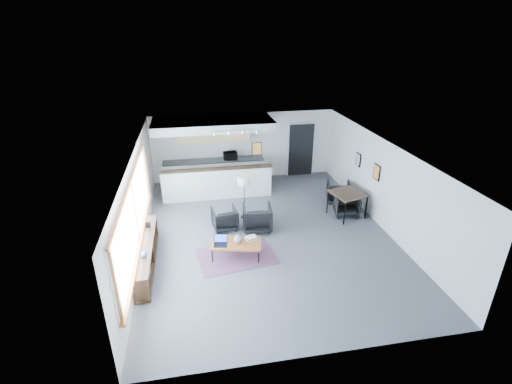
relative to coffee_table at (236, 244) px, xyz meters
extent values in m
cube|color=#4D4D4F|center=(1.03, 1.02, -0.40)|extent=(7.00, 9.00, 0.01)
cube|color=white|center=(1.03, 1.02, 2.21)|extent=(7.00, 9.00, 0.01)
cube|color=silver|center=(1.03, 5.52, 0.91)|extent=(7.00, 0.01, 2.60)
cube|color=silver|center=(1.03, -3.49, 0.91)|extent=(7.00, 0.01, 2.60)
cube|color=silver|center=(-2.48, 1.02, 0.91)|extent=(0.01, 9.00, 2.60)
cube|color=silver|center=(4.53, 1.02, 0.91)|extent=(0.01, 9.00, 2.60)
cube|color=#8CBFFF|center=(-2.44, 0.12, 1.11)|extent=(0.02, 5.80, 1.55)
cube|color=brown|center=(-2.41, 0.12, 0.31)|extent=(0.10, 5.95, 0.06)
cube|color=brown|center=(-2.42, 0.12, 1.91)|extent=(0.06, 5.95, 0.06)
cube|color=brown|center=(-2.42, -2.78, 1.11)|extent=(0.06, 0.06, 1.60)
cube|color=brown|center=(-2.42, 0.12, 1.11)|extent=(0.06, 0.06, 1.60)
cube|color=brown|center=(-2.42, 3.02, 1.11)|extent=(0.06, 0.06, 1.60)
cube|color=#342012|center=(-2.27, 0.02, 0.23)|extent=(0.35, 3.00, 0.05)
cube|color=#342012|center=(-2.27, 0.02, -0.34)|extent=(0.35, 3.00, 0.05)
cube|color=#342012|center=(-2.27, -1.43, -0.06)|extent=(0.33, 0.04, 0.55)
cube|color=#342012|center=(-2.27, 0.02, -0.06)|extent=(0.33, 0.04, 0.55)
cube|color=#342012|center=(-2.27, 1.47, -0.06)|extent=(0.33, 0.04, 0.55)
cube|color=#3359A5|center=(-2.27, -1.28, -0.22)|extent=(0.18, 0.04, 0.20)
cube|color=silver|center=(-2.27, -1.11, -0.21)|extent=(0.18, 0.04, 0.22)
cube|color=maroon|center=(-2.27, -0.94, -0.20)|extent=(0.18, 0.04, 0.24)
cube|color=#342012|center=(-2.27, -0.77, -0.22)|extent=(0.18, 0.04, 0.20)
cube|color=#3359A5|center=(-2.27, -0.60, -0.21)|extent=(0.18, 0.04, 0.22)
cube|color=silver|center=(-2.27, -0.43, -0.20)|extent=(0.18, 0.04, 0.24)
cube|color=maroon|center=(-2.27, -0.26, -0.22)|extent=(0.18, 0.04, 0.20)
cube|color=#342012|center=(-2.27, -0.09, -0.21)|extent=(0.18, 0.04, 0.22)
cube|color=#3359A5|center=(-2.27, 0.08, -0.20)|extent=(0.18, 0.03, 0.24)
cube|color=silver|center=(-2.27, 0.25, -0.22)|extent=(0.18, 0.03, 0.20)
cube|color=maroon|center=(-2.27, 0.42, -0.21)|extent=(0.18, 0.03, 0.22)
cube|color=#342012|center=(-2.27, 0.59, -0.20)|extent=(0.18, 0.04, 0.24)
cube|color=black|center=(-2.27, 0.82, 0.34)|extent=(0.14, 0.02, 0.18)
sphere|color=#264C99|center=(-2.25, -0.58, 0.32)|extent=(0.14, 0.14, 0.14)
cube|color=white|center=(-0.17, 3.72, 0.16)|extent=(3.80, 0.25, 1.10)
cube|color=#342012|center=(-0.17, 3.72, 0.72)|extent=(3.85, 0.32, 0.04)
cube|color=white|center=(-0.17, 5.17, 0.06)|extent=(3.80, 0.60, 0.90)
cube|color=#2D2D2D|center=(-0.17, 5.17, 0.52)|extent=(3.82, 0.62, 0.04)
cube|color=tan|center=(-0.17, 5.32, 1.56)|extent=(2.80, 0.35, 0.70)
cube|color=white|center=(-0.17, 4.62, 2.06)|extent=(4.20, 1.80, 0.30)
cube|color=black|center=(1.23, 3.73, 1.36)|extent=(0.35, 0.03, 0.45)
cube|color=orange|center=(1.23, 3.71, 1.36)|extent=(0.30, 0.01, 0.40)
cube|color=black|center=(3.33, 5.44, 0.66)|extent=(1.00, 0.12, 2.10)
cube|color=white|center=(2.81, 5.45, 0.66)|extent=(0.06, 0.10, 2.10)
cube|color=white|center=(3.85, 5.45, 0.66)|extent=(0.06, 0.10, 2.10)
cube|color=white|center=(3.33, 5.45, 1.73)|extent=(1.10, 0.10, 0.06)
cube|color=silver|center=(0.43, 3.22, 2.17)|extent=(1.60, 0.04, 0.04)
cylinder|color=silver|center=(-0.22, 3.22, 2.09)|extent=(0.07, 0.07, 0.09)
cylinder|color=silver|center=(0.23, 3.22, 2.09)|extent=(0.07, 0.07, 0.09)
cylinder|color=silver|center=(0.68, 3.22, 2.09)|extent=(0.07, 0.07, 0.09)
cylinder|color=silver|center=(1.13, 3.22, 2.09)|extent=(0.07, 0.07, 0.09)
cube|color=black|center=(4.50, 1.42, 1.16)|extent=(0.03, 0.38, 0.48)
cube|color=orange|center=(4.48, 1.42, 1.16)|extent=(0.00, 0.32, 0.42)
cube|color=black|center=(4.50, 2.72, 1.11)|extent=(0.03, 0.34, 0.44)
cube|color=#859FC5|center=(4.48, 2.72, 1.11)|extent=(0.00, 0.28, 0.38)
cube|color=#522C40|center=(0.00, 0.00, -0.38)|extent=(2.17, 1.63, 0.01)
cube|color=brown|center=(0.00, 0.00, 0.01)|extent=(1.41, 0.96, 0.05)
cube|color=black|center=(-0.65, -0.16, -0.20)|extent=(0.04, 0.04, 0.38)
cube|color=black|center=(-0.52, 0.42, -0.20)|extent=(0.04, 0.04, 0.38)
cube|color=black|center=(0.52, -0.42, -0.20)|extent=(0.04, 0.04, 0.38)
cube|color=black|center=(0.65, 0.16, -0.20)|extent=(0.04, 0.04, 0.38)
cube|color=black|center=(-0.07, -0.29, -0.02)|extent=(1.21, 0.30, 0.03)
cube|color=black|center=(0.07, 0.29, -0.02)|extent=(1.21, 0.30, 0.03)
cube|color=black|center=(-0.42, -0.05, 0.04)|extent=(0.38, 0.30, 0.02)
cube|color=black|center=(-0.40, 0.08, 0.16)|extent=(0.35, 0.12, 0.23)
cube|color=blue|center=(-0.40, 0.07, 0.16)|extent=(0.31, 0.10, 0.19)
sphere|color=gray|center=(0.05, -0.03, 0.15)|extent=(0.24, 0.24, 0.24)
cube|color=silver|center=(0.42, 0.10, 0.05)|extent=(0.35, 0.30, 0.04)
cube|color=#3359A5|center=(0.42, 0.10, 0.08)|extent=(0.31, 0.28, 0.03)
cube|color=silver|center=(0.41, 0.08, 0.11)|extent=(0.29, 0.25, 0.03)
cube|color=#E5590C|center=(0.06, -0.18, 0.04)|extent=(0.14, 0.14, 0.01)
imported|color=black|center=(-0.15, 1.53, -0.03)|extent=(0.78, 0.74, 0.73)
imported|color=black|center=(0.80, 1.32, 0.03)|extent=(0.88, 0.84, 0.84)
cylinder|color=black|center=(0.54, 2.14, -0.38)|extent=(0.28, 0.28, 0.03)
cylinder|color=black|center=(0.54, 2.14, 0.23)|extent=(0.02, 0.02, 1.20)
cylinder|color=beige|center=(0.54, 2.14, 0.90)|extent=(0.45, 0.45, 0.27)
cube|color=#342012|center=(3.76, 1.66, 0.40)|extent=(1.20, 1.20, 0.04)
cylinder|color=black|center=(3.47, 1.12, -0.01)|extent=(0.05, 0.05, 0.77)
cylinder|color=black|center=(3.22, 1.94, -0.01)|extent=(0.05, 0.05, 0.77)
cylinder|color=black|center=(4.29, 1.37, -0.01)|extent=(0.05, 0.05, 0.77)
cylinder|color=black|center=(4.04, 2.19, -0.01)|extent=(0.05, 0.05, 0.77)
imported|color=black|center=(3.79, 1.70, -0.06)|extent=(0.76, 0.73, 0.65)
imported|color=black|center=(3.91, 2.73, -0.06)|extent=(0.78, 0.75, 0.66)
imported|color=black|center=(0.46, 5.17, 0.71)|extent=(0.53, 0.33, 0.34)
camera|label=1|loc=(-0.97, -8.23, 5.22)|focal=26.00mm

